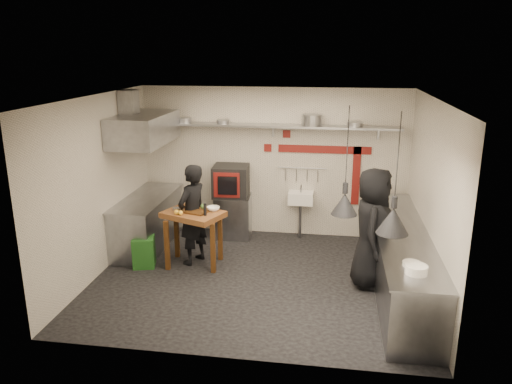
# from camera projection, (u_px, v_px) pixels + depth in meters

# --- Properties ---
(floor) EXTENTS (5.00, 5.00, 0.00)m
(floor) POSITION_uv_depth(u_px,v_px,m) (256.00, 279.00, 7.80)
(floor) COLOR black
(floor) RESTS_ON ground
(ceiling) EXTENTS (5.00, 5.00, 0.00)m
(ceiling) POSITION_uv_depth(u_px,v_px,m) (256.00, 98.00, 7.02)
(ceiling) COLOR silver
(ceiling) RESTS_ON floor
(wall_back) EXTENTS (5.00, 0.04, 2.80)m
(wall_back) POSITION_uv_depth(u_px,v_px,m) (273.00, 162.00, 9.41)
(wall_back) COLOR beige
(wall_back) RESTS_ON floor
(wall_front) EXTENTS (5.00, 0.04, 2.80)m
(wall_front) POSITION_uv_depth(u_px,v_px,m) (227.00, 246.00, 5.42)
(wall_front) COLOR beige
(wall_front) RESTS_ON floor
(wall_left) EXTENTS (0.04, 4.20, 2.80)m
(wall_left) POSITION_uv_depth(u_px,v_px,m) (98.00, 186.00, 7.78)
(wall_left) COLOR beige
(wall_left) RESTS_ON floor
(wall_right) EXTENTS (0.04, 4.20, 2.80)m
(wall_right) POSITION_uv_depth(u_px,v_px,m) (431.00, 201.00, 7.05)
(wall_right) COLOR beige
(wall_right) RESTS_ON floor
(red_band_horiz) EXTENTS (1.70, 0.02, 0.14)m
(red_band_horiz) POSITION_uv_depth(u_px,v_px,m) (324.00, 149.00, 9.17)
(red_band_horiz) COLOR maroon
(red_band_horiz) RESTS_ON wall_back
(red_band_vert) EXTENTS (0.14, 0.02, 1.10)m
(red_band_vert) POSITION_uv_depth(u_px,v_px,m) (356.00, 176.00, 9.22)
(red_band_vert) COLOR maroon
(red_band_vert) RESTS_ON wall_back
(red_tile_a) EXTENTS (0.14, 0.02, 0.14)m
(red_tile_a) POSITION_uv_depth(u_px,v_px,m) (287.00, 134.00, 9.20)
(red_tile_a) COLOR maroon
(red_tile_a) RESTS_ON wall_back
(red_tile_b) EXTENTS (0.14, 0.02, 0.14)m
(red_tile_b) POSITION_uv_depth(u_px,v_px,m) (268.00, 148.00, 9.33)
(red_tile_b) COLOR maroon
(red_tile_b) RESTS_ON wall_back
(back_shelf) EXTENTS (4.60, 0.34, 0.04)m
(back_shelf) POSITION_uv_depth(u_px,v_px,m) (272.00, 126.00, 9.04)
(back_shelf) COLOR gray
(back_shelf) RESTS_ON wall_back
(shelf_bracket_left) EXTENTS (0.04, 0.06, 0.24)m
(shelf_bracket_left) POSITION_uv_depth(u_px,v_px,m) (174.00, 128.00, 9.48)
(shelf_bracket_left) COLOR gray
(shelf_bracket_left) RESTS_ON wall_back
(shelf_bracket_mid) EXTENTS (0.04, 0.06, 0.24)m
(shelf_bracket_mid) POSITION_uv_depth(u_px,v_px,m) (273.00, 130.00, 9.21)
(shelf_bracket_mid) COLOR gray
(shelf_bracket_mid) RESTS_ON wall_back
(shelf_bracket_right) EXTENTS (0.04, 0.06, 0.24)m
(shelf_bracket_right) POSITION_uv_depth(u_px,v_px,m) (378.00, 133.00, 8.93)
(shelf_bracket_right) COLOR gray
(shelf_bracket_right) RESTS_ON wall_back
(pan_far_left) EXTENTS (0.25, 0.25, 0.09)m
(pan_far_left) POSITION_uv_depth(u_px,v_px,m) (185.00, 120.00, 9.26)
(pan_far_left) COLOR gray
(pan_far_left) RESTS_ON back_shelf
(pan_mid_left) EXTENTS (0.24, 0.24, 0.07)m
(pan_mid_left) POSITION_uv_depth(u_px,v_px,m) (223.00, 122.00, 9.15)
(pan_mid_left) COLOR gray
(pan_mid_left) RESTS_ON back_shelf
(stock_pot) EXTENTS (0.42, 0.42, 0.20)m
(stock_pot) POSITION_uv_depth(u_px,v_px,m) (312.00, 120.00, 8.90)
(stock_pot) COLOR gray
(stock_pot) RESTS_ON back_shelf
(pan_right) EXTENTS (0.35, 0.35, 0.08)m
(pan_right) POSITION_uv_depth(u_px,v_px,m) (355.00, 124.00, 8.81)
(pan_right) COLOR gray
(pan_right) RESTS_ON back_shelf
(oven_stand) EXTENTS (0.69, 0.63, 0.80)m
(oven_stand) POSITION_uv_depth(u_px,v_px,m) (233.00, 216.00, 9.48)
(oven_stand) COLOR gray
(oven_stand) RESTS_ON floor
(combi_oven) EXTENTS (0.67, 0.63, 0.58)m
(combi_oven) POSITION_uv_depth(u_px,v_px,m) (231.00, 181.00, 9.31)
(combi_oven) COLOR black
(combi_oven) RESTS_ON oven_stand
(oven_door) EXTENTS (0.47, 0.05, 0.46)m
(oven_door) POSITION_uv_depth(u_px,v_px,m) (227.00, 185.00, 9.02)
(oven_door) COLOR maroon
(oven_door) RESTS_ON combi_oven
(oven_glass) EXTENTS (0.35, 0.03, 0.34)m
(oven_glass) POSITION_uv_depth(u_px,v_px,m) (227.00, 186.00, 8.98)
(oven_glass) COLOR black
(oven_glass) RESTS_ON oven_door
(hand_sink) EXTENTS (0.46, 0.34, 0.22)m
(hand_sink) POSITION_uv_depth(u_px,v_px,m) (301.00, 198.00, 9.33)
(hand_sink) COLOR white
(hand_sink) RESTS_ON wall_back
(sink_tap) EXTENTS (0.03, 0.03, 0.14)m
(sink_tap) POSITION_uv_depth(u_px,v_px,m) (301.00, 189.00, 9.28)
(sink_tap) COLOR gray
(sink_tap) RESTS_ON hand_sink
(sink_drain) EXTENTS (0.06, 0.06, 0.66)m
(sink_drain) POSITION_uv_depth(u_px,v_px,m) (300.00, 221.00, 9.41)
(sink_drain) COLOR gray
(sink_drain) RESTS_ON floor
(utensil_rail) EXTENTS (0.90, 0.02, 0.02)m
(utensil_rail) POSITION_uv_depth(u_px,v_px,m) (302.00, 168.00, 9.31)
(utensil_rail) COLOR gray
(utensil_rail) RESTS_ON wall_back
(counter_right) EXTENTS (0.70, 3.80, 0.90)m
(counter_right) POSITION_uv_depth(u_px,v_px,m) (400.00, 261.00, 7.36)
(counter_right) COLOR gray
(counter_right) RESTS_ON floor
(counter_right_top) EXTENTS (0.76, 3.90, 0.03)m
(counter_right_top) POSITION_uv_depth(u_px,v_px,m) (403.00, 231.00, 7.23)
(counter_right_top) COLOR gray
(counter_right_top) RESTS_ON counter_right
(plate_stack) EXTENTS (0.28, 0.28, 0.11)m
(plate_stack) POSITION_uv_depth(u_px,v_px,m) (416.00, 270.00, 5.82)
(plate_stack) COLOR white
(plate_stack) RESTS_ON counter_right_top
(small_bowl_right) EXTENTS (0.28, 0.28, 0.05)m
(small_bowl_right) POSITION_uv_depth(u_px,v_px,m) (412.00, 264.00, 6.05)
(small_bowl_right) COLOR white
(small_bowl_right) RESTS_ON counter_right_top
(counter_left) EXTENTS (0.70, 1.90, 0.90)m
(counter_left) POSITION_uv_depth(u_px,v_px,m) (147.00, 222.00, 8.99)
(counter_left) COLOR gray
(counter_left) RESTS_ON floor
(counter_left_top) EXTENTS (0.76, 2.00, 0.03)m
(counter_left_top) POSITION_uv_depth(u_px,v_px,m) (146.00, 198.00, 8.86)
(counter_left_top) COLOR gray
(counter_left_top) RESTS_ON counter_left
(extractor_hood) EXTENTS (0.78, 1.60, 0.50)m
(extractor_hood) POSITION_uv_depth(u_px,v_px,m) (144.00, 129.00, 8.51)
(extractor_hood) COLOR gray
(extractor_hood) RESTS_ON ceiling
(hood_duct) EXTENTS (0.28, 0.28, 0.50)m
(hood_duct) POSITION_uv_depth(u_px,v_px,m) (129.00, 105.00, 8.43)
(hood_duct) COLOR gray
(hood_duct) RESTS_ON ceiling
(green_bin) EXTENTS (0.42, 0.42, 0.50)m
(green_bin) POSITION_uv_depth(u_px,v_px,m) (144.00, 252.00, 8.20)
(green_bin) COLOR #1D521B
(green_bin) RESTS_ON floor
(prep_table) EXTENTS (1.09, 0.94, 0.92)m
(prep_table) POSITION_uv_depth(u_px,v_px,m) (194.00, 238.00, 8.21)
(prep_table) COLOR brown
(prep_table) RESTS_ON floor
(cutting_board) EXTENTS (0.39, 0.33, 0.02)m
(cutting_board) POSITION_uv_depth(u_px,v_px,m) (196.00, 212.00, 8.03)
(cutting_board) COLOR #4C2B11
(cutting_board) RESTS_ON prep_table
(pepper_mill) EXTENTS (0.06, 0.06, 0.20)m
(pepper_mill) POSITION_uv_depth(u_px,v_px,m) (205.00, 210.00, 7.88)
(pepper_mill) COLOR black
(pepper_mill) RESTS_ON prep_table
(lemon_a) EXTENTS (0.10, 0.10, 0.08)m
(lemon_a) POSITION_uv_depth(u_px,v_px,m) (177.00, 212.00, 7.95)
(lemon_a) COLOR gold
(lemon_a) RESTS_ON prep_table
(lemon_b) EXTENTS (0.09, 0.09, 0.08)m
(lemon_b) POSITION_uv_depth(u_px,v_px,m) (181.00, 213.00, 7.92)
(lemon_b) COLOR gold
(lemon_b) RESTS_ON prep_table
(veg_ball) EXTENTS (0.10, 0.10, 0.09)m
(veg_ball) POSITION_uv_depth(u_px,v_px,m) (203.00, 206.00, 8.20)
(veg_ball) COLOR #51813B
(veg_ball) RESTS_ON prep_table
(steel_tray) EXTENTS (0.21, 0.17, 0.03)m
(steel_tray) POSITION_uv_depth(u_px,v_px,m) (178.00, 209.00, 8.20)
(steel_tray) COLOR gray
(steel_tray) RESTS_ON prep_table
(bowl) EXTENTS (0.21, 0.21, 0.07)m
(bowl) POSITION_uv_depth(u_px,v_px,m) (213.00, 209.00, 8.14)
(bowl) COLOR white
(bowl) RESTS_ON prep_table
(heat_lamp_near) EXTENTS (0.43, 0.43, 1.41)m
(heat_lamp_near) POSITION_uv_depth(u_px,v_px,m) (347.00, 162.00, 6.31)
(heat_lamp_near) COLOR black
(heat_lamp_near) RESTS_ON ceiling
(heat_lamp_far) EXTENTS (0.47, 0.47, 1.45)m
(heat_lamp_far) POSITION_uv_depth(u_px,v_px,m) (397.00, 174.00, 5.74)
(heat_lamp_far) COLOR black
(heat_lamp_far) RESTS_ON ceiling
(chef_left) EXTENTS (0.62, 0.73, 1.68)m
(chef_left) POSITION_uv_depth(u_px,v_px,m) (192.00, 215.00, 8.20)
(chef_left) COLOR black
(chef_left) RESTS_ON floor
(chef_right) EXTENTS (0.69, 0.96, 1.83)m
(chef_right) POSITION_uv_depth(u_px,v_px,m) (372.00, 228.00, 7.37)
(chef_right) COLOR black
(chef_right) RESTS_ON floor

